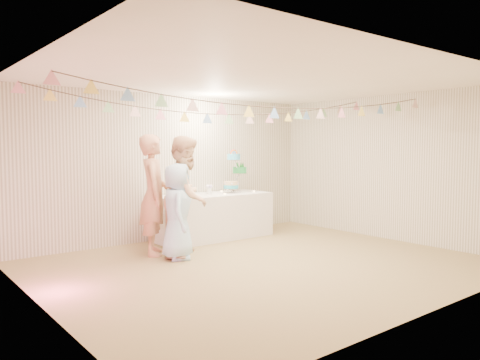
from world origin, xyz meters
TOP-DOWN VIEW (x-y plane):
  - floor at (0.00, 0.00)m, footprint 6.00×6.00m
  - ceiling at (0.00, 0.00)m, footprint 6.00×6.00m
  - back_wall at (0.00, 2.50)m, footprint 6.00×6.00m
  - front_wall at (0.00, -2.50)m, footprint 6.00×6.00m
  - left_wall at (-3.00, 0.00)m, footprint 5.00×5.00m
  - right_wall at (3.00, 0.00)m, footprint 5.00×5.00m
  - table at (0.55, 2.03)m, footprint 2.16×0.86m
  - cake_stand at (1.10, 2.08)m, footprint 0.67×0.40m
  - cake_bottom at (0.95, 2.02)m, footprint 0.31×0.31m
  - cake_middle at (1.28, 2.17)m, footprint 0.27×0.27m
  - cake_top_tier at (1.04, 2.05)m, footprint 0.25×0.25m
  - platter at (0.08, 1.98)m, footprint 0.32×0.32m
  - posy at (0.50, 2.08)m, footprint 0.16×0.16m
  - person_adult_a at (-0.92, 1.53)m, footprint 0.71×0.81m
  - person_adult_b at (-0.56, 1.16)m, footprint 1.13×1.12m
  - person_child at (-0.79, 1.05)m, footprint 0.73×0.83m
  - bunting_back at (0.00, 1.10)m, footprint 5.60×1.10m
  - bunting_front at (0.00, -0.20)m, footprint 5.60×0.90m
  - tealight_0 at (-0.25, 1.88)m, footprint 0.04×0.04m
  - tealight_1 at (0.20, 2.21)m, footprint 0.04×0.04m
  - tealight_2 at (0.65, 1.81)m, footprint 0.04×0.04m
  - tealight_3 at (0.90, 2.25)m, footprint 0.04×0.04m
  - tealight_4 at (1.37, 1.85)m, footprint 0.04×0.04m

SIDE VIEW (x-z plane):
  - floor at x=0.00m, z-range 0.00..0.00m
  - table at x=0.55m, z-range 0.00..0.81m
  - person_child at x=-0.79m, z-range 0.00..1.43m
  - platter at x=0.08m, z-range 0.75..0.77m
  - tealight_0 at x=-0.25m, z-range 0.81..0.84m
  - tealight_1 at x=0.20m, z-range 0.81..0.84m
  - tealight_2 at x=0.65m, z-range 0.81..0.84m
  - tealight_3 at x=0.90m, z-range 0.81..0.84m
  - tealight_4 at x=1.37m, z-range 0.81..0.84m
  - cake_bottom at x=0.95m, z-range 0.76..0.91m
  - posy at x=0.50m, z-range 0.75..0.93m
  - person_adult_b at x=-0.56m, z-range 0.00..1.83m
  - person_adult_a at x=-0.92m, z-range 0.00..1.86m
  - cake_middle at x=1.28m, z-range 1.00..1.22m
  - cake_stand at x=1.10m, z-range 0.75..1.50m
  - back_wall at x=0.00m, z-range 1.30..1.30m
  - front_wall at x=0.00m, z-range 1.30..1.30m
  - left_wall at x=-3.00m, z-range 1.30..1.30m
  - right_wall at x=3.00m, z-range 1.30..1.30m
  - cake_top_tier at x=1.04m, z-range 1.28..1.47m
  - bunting_front at x=0.00m, z-range 2.14..2.50m
  - bunting_back at x=0.00m, z-range 2.15..2.55m
  - ceiling at x=0.00m, z-range 2.60..2.60m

